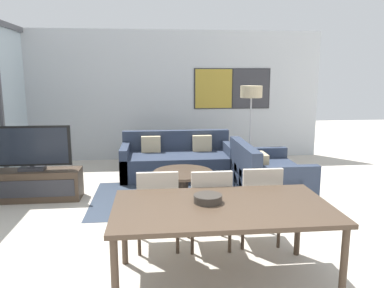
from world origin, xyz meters
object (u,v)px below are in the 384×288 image
(television, at_px, (31,148))
(floor_lamp, at_px, (251,97))
(tv_console, at_px, (34,185))
(sofa_side, at_px, (265,177))
(dining_table, at_px, (222,212))
(coffee_table, at_px, (183,178))
(dining_chair_centre, at_px, (210,204))
(dining_chair_right, at_px, (259,201))
(sofa_main, at_px, (177,161))
(fruit_bowl, at_px, (208,198))
(dining_chair_left, at_px, (158,205))

(television, relative_size, floor_lamp, 0.70)
(tv_console, distance_m, floor_lamp, 4.04)
(tv_console, bearing_deg, television, 90.00)
(sofa_side, distance_m, dining_table, 2.82)
(coffee_table, relative_size, dining_chair_centre, 1.02)
(dining_chair_right, bearing_deg, coffee_table, 112.51)
(television, height_order, dining_table, television)
(sofa_main, bearing_deg, fruit_bowl, -89.56)
(sofa_main, relative_size, floor_lamp, 1.24)
(sofa_side, distance_m, floor_lamp, 1.75)
(coffee_table, height_order, fruit_bowl, fruit_bowl)
(sofa_main, relative_size, sofa_side, 1.39)
(sofa_main, bearing_deg, dining_table, -87.80)
(dining_table, bearing_deg, tv_console, 132.81)
(fruit_bowl, bearing_deg, coffee_table, 90.69)
(sofa_main, xyz_separation_m, floor_lamp, (1.40, 0.08, 1.18))
(tv_console, bearing_deg, dining_chair_centre, -37.96)
(television, relative_size, coffee_table, 1.28)
(sofa_main, relative_size, dining_table, 1.08)
(dining_chair_right, height_order, floor_lamp, floor_lamp)
(dining_chair_left, bearing_deg, dining_chair_right, 1.02)
(dining_chair_centre, bearing_deg, television, 142.02)
(sofa_side, bearing_deg, coffee_table, 93.81)
(sofa_side, bearing_deg, sofa_main, 47.25)
(sofa_main, distance_m, floor_lamp, 1.83)
(sofa_main, distance_m, dining_table, 3.77)
(sofa_main, xyz_separation_m, dining_chair_centre, (0.14, -3.03, 0.24))
(television, xyz_separation_m, dining_chair_left, (1.84, -1.83, -0.29))
(dining_chair_left, bearing_deg, coffee_table, 76.48)
(dining_table, relative_size, dining_chair_left, 2.13)
(coffee_table, height_order, dining_chair_centre, dining_chair_centre)
(sofa_main, xyz_separation_m, dining_chair_left, (-0.41, -3.00, 0.24))
(tv_console, xyz_separation_m, dining_chair_left, (1.84, -1.83, 0.27))
(sofa_main, xyz_separation_m, sofa_side, (1.31, -1.21, -0.00))
(coffee_table, bearing_deg, tv_console, 176.68)
(fruit_bowl, xyz_separation_m, floor_lamp, (1.37, 3.74, 0.66))
(sofa_side, distance_m, dining_chair_centre, 2.18)
(sofa_main, bearing_deg, tv_console, -152.55)
(coffee_table, xyz_separation_m, fruit_bowl, (0.03, -2.37, 0.48))
(coffee_table, xyz_separation_m, dining_chair_right, (0.70, -1.68, 0.19))
(sofa_main, relative_size, fruit_bowl, 7.99)
(television, height_order, sofa_main, television)
(television, height_order, dining_chair_left, television)
(sofa_main, bearing_deg, dining_chair_left, -97.77)
(sofa_side, xyz_separation_m, dining_chair_left, (-1.72, -1.79, 0.24))
(dining_chair_centre, bearing_deg, dining_table, -90.00)
(floor_lamp, bearing_deg, dining_chair_left, -120.42)
(dining_table, xyz_separation_m, dining_chair_left, (-0.55, 0.75, -0.18))
(sofa_side, bearing_deg, television, 89.29)
(sofa_side, xyz_separation_m, dining_chair_right, (-0.61, -1.77, 0.24))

